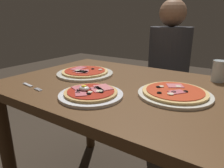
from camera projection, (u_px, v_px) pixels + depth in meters
The scene contains 7 objects.
dining_table at pixel (132, 108), 0.99m from camera, with size 1.26×0.81×0.74m.
pizza_foreground at pixel (91, 94), 0.83m from camera, with size 0.26×0.26×0.05m.
pizza_across_left at pixel (175, 93), 0.83m from camera, with size 0.30×0.30×0.03m.
pizza_across_right at pixel (85, 73), 1.15m from camera, with size 0.31×0.31×0.03m.
water_glass_near at pixel (219, 73), 1.01m from camera, with size 0.06×0.06×0.11m.
fork at pixel (31, 86), 0.95m from camera, with size 0.16×0.04×0.00m.
diner_person at pixel (167, 80), 1.67m from camera, with size 0.32×0.32×1.18m.
Camera 1 is at (0.42, -0.81, 1.04)m, focal length 32.81 mm.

